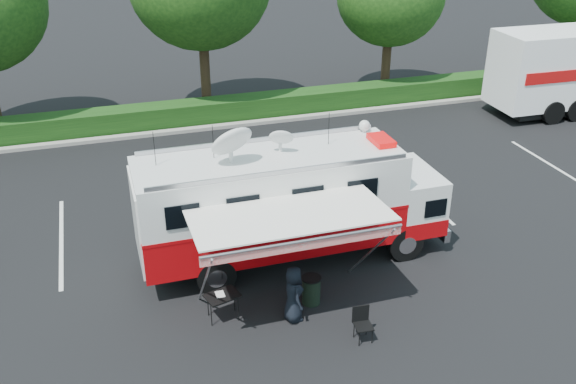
% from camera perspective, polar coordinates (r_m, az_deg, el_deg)
% --- Properties ---
extents(ground_plane, '(120.00, 120.00, 0.00)m').
position_cam_1_polar(ground_plane, '(18.91, 0.46, -5.80)').
color(ground_plane, black).
rests_on(ground_plane, ground).
extents(back_border, '(60.00, 6.14, 8.87)m').
position_cam_1_polar(back_border, '(29.18, -5.40, 16.41)').
color(back_border, '#9E998E').
rests_on(back_border, ground_plane).
extents(stall_lines, '(24.12, 5.50, 0.01)m').
position_cam_1_polar(stall_lines, '(21.28, -3.31, -1.86)').
color(stall_lines, silver).
rests_on(stall_lines, ground_plane).
extents(command_truck, '(8.78, 2.42, 4.22)m').
position_cam_1_polar(command_truck, '(17.98, 0.25, -0.99)').
color(command_truck, black).
rests_on(command_truck, ground_plane).
extents(awning, '(4.79, 2.49, 2.90)m').
position_cam_1_polar(awning, '(15.24, 0.30, -2.56)').
color(awning, white).
rests_on(awning, ground_plane).
extents(person, '(0.51, 0.76, 1.52)m').
position_cam_1_polar(person, '(16.54, 0.47, -11.19)').
color(person, black).
rests_on(person, ground_plane).
extents(folding_table, '(0.96, 0.79, 0.71)m').
position_cam_1_polar(folding_table, '(16.25, -5.85, -9.23)').
color(folding_table, black).
rests_on(folding_table, ground_plane).
extents(folding_chair, '(0.45, 0.47, 0.88)m').
position_cam_1_polar(folding_chair, '(15.75, 6.60, -11.27)').
color(folding_chair, black).
rests_on(folding_chair, ground_plane).
extents(trash_bin, '(0.52, 0.52, 0.78)m').
position_cam_1_polar(trash_bin, '(16.87, 2.08, -8.69)').
color(trash_bin, black).
rests_on(trash_bin, ground_plane).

